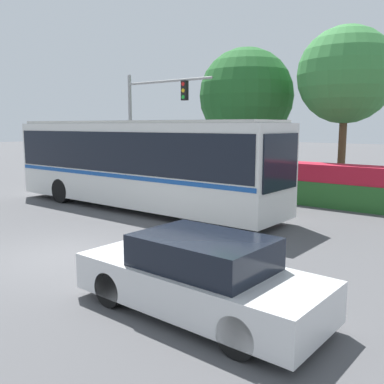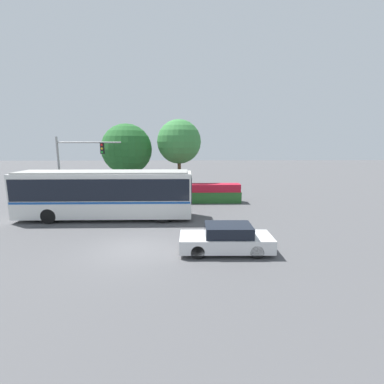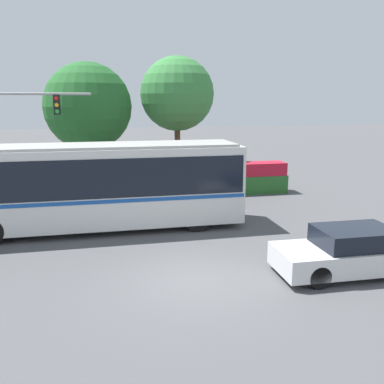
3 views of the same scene
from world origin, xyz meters
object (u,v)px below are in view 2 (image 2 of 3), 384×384
at_px(street_tree_left, 127,149).
at_px(traffic_light_pole, 74,160).
at_px(street_tree_centre, 179,142).
at_px(city_bus, 105,192).
at_px(sedan_foreground, 226,239).

bearing_deg(street_tree_left, traffic_light_pole, -137.75).
xyz_separation_m(traffic_light_pole, street_tree_left, (3.71, 3.37, 0.85)).
bearing_deg(street_tree_centre, street_tree_left, -178.77).
distance_m(traffic_light_pole, street_tree_centre, 9.53).
height_order(city_bus, street_tree_centre, street_tree_centre).
bearing_deg(traffic_light_pole, street_tree_centre, 21.71).
distance_m(traffic_light_pole, street_tree_left, 5.08).
bearing_deg(city_bus, street_tree_centre, 58.32).
bearing_deg(street_tree_centre, traffic_light_pole, -158.29).
relative_size(sedan_foreground, traffic_light_pole, 0.78).
bearing_deg(traffic_light_pole, street_tree_left, 42.25).
relative_size(traffic_light_pole, street_tree_left, 0.81).
relative_size(traffic_light_pole, street_tree_centre, 0.77).
height_order(sedan_foreground, street_tree_left, street_tree_left).
bearing_deg(street_tree_centre, sedan_foreground, -79.38).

